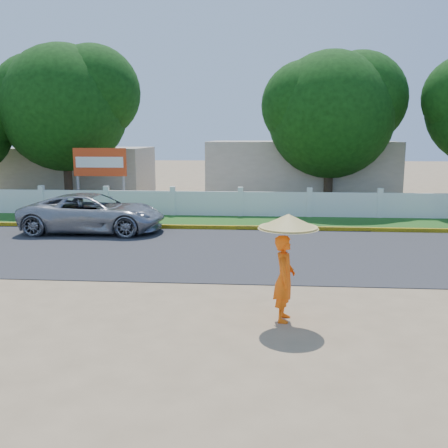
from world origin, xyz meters
The scene contains 11 objects.
ground centered at (0.00, 0.00, 0.00)m, with size 120.00×120.00×0.00m, color #9E8460.
road centered at (0.00, 4.50, 0.01)m, with size 60.00×7.00×0.02m, color #38383A.
grass_verge centered at (0.00, 9.75, 0.01)m, with size 60.00×3.50×0.03m, color #2D601E.
curb centered at (0.00, 8.05, 0.08)m, with size 40.00×0.18×0.16m, color yellow.
fence centered at (0.00, 11.20, 0.55)m, with size 40.00×0.10×1.10m, color silver.
building_near centered at (3.00, 18.00, 1.60)m, with size 10.00×6.00×3.20m, color #B7AD99.
building_far centered at (-10.00, 19.00, 1.40)m, with size 8.00×5.00×2.80m, color #B7AD99.
vehicle centered at (-5.21, 7.17, 0.72)m, with size 2.38×5.17×1.44m, color #94969B.
monk_with_parasol centered at (1.44, -1.23, 1.36)m, with size 1.15×1.15×2.09m.
billboard centered at (-6.60, 12.30, 2.14)m, with size 2.50×0.13×2.95m.
tree_row centered at (1.94, 14.54, 4.76)m, with size 35.59×7.57×8.28m.
Camera 1 is at (0.98, -10.50, 3.54)m, focal length 40.00 mm.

